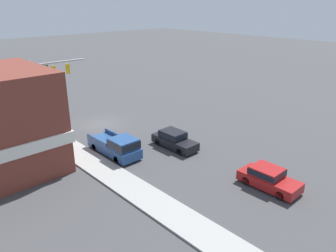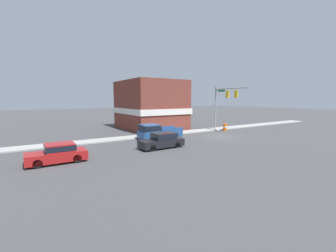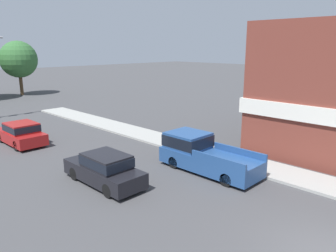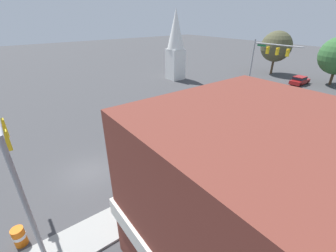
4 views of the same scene
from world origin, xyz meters
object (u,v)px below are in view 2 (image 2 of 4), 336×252
at_px(car_second_ahead, 58,153).
at_px(pickup_truck_parked, 157,132).
at_px(construction_barrel, 225,127).
at_px(car_lead, 162,140).

xyz_separation_m(car_second_ahead, pickup_truck_parked, (4.94, -11.81, 0.14)).
xyz_separation_m(pickup_truck_parked, construction_barrel, (0.63, -12.93, -0.36)).
bearing_deg(construction_barrel, car_lead, 109.98).
distance_m(car_lead, car_second_ahead, 9.71).
bearing_deg(car_lead, construction_barrel, -70.02).
distance_m(car_second_ahead, construction_barrel, 25.36).
height_order(car_second_ahead, construction_barrel, car_second_ahead).
relative_size(pickup_truck_parked, construction_barrel, 5.00).
bearing_deg(car_second_ahead, pickup_truck_parked, -67.32).
xyz_separation_m(car_second_ahead, construction_barrel, (5.56, -24.74, -0.22)).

